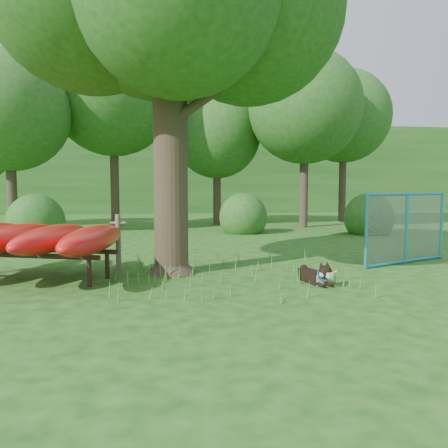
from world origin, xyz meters
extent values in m
plane|color=#16470E|center=(0.00, 0.00, 0.00)|extent=(80.00, 80.00, 0.00)
cylinder|color=#33281C|center=(-0.80, 1.58, 2.61)|extent=(0.84, 0.84, 5.23)
cone|color=#33281C|center=(-0.80, 1.58, 0.26)|extent=(1.26, 1.26, 0.52)
sphere|color=#1A4A15|center=(0.78, 1.73, 5.23)|extent=(3.77, 3.77, 3.77)
cylinder|color=#33281C|center=(-0.20, 1.39, 3.35)|extent=(1.49, 0.25, 1.11)
cylinder|color=#33281C|center=(-1.24, 1.93, 3.77)|extent=(0.95, 1.02, 1.07)
cylinder|color=brown|center=(-1.87, 1.98, 0.58)|extent=(0.11, 0.11, 1.16)
cylinder|color=brown|center=(-1.87, 1.98, 0.98)|extent=(0.31, 0.07, 0.06)
cylinder|color=black|center=(-2.22, 0.54, 0.24)|extent=(0.10, 0.10, 0.49)
cylinder|color=black|center=(-2.00, 1.19, 0.24)|extent=(0.10, 0.10, 0.49)
cube|color=black|center=(-3.42, 0.94, 0.51)|extent=(2.80, 1.01, 0.08)
cube|color=black|center=(-3.20, 1.59, 0.51)|extent=(2.80, 1.01, 0.08)
ellipsoid|color=red|center=(-3.68, 1.39, 0.78)|extent=(1.30, 3.01, 0.47)
ellipsoid|color=red|center=(-2.94, 1.14, 0.78)|extent=(1.21, 3.01, 0.47)
ellipsoid|color=red|center=(-2.20, 0.89, 0.78)|extent=(1.11, 3.00, 0.47)
cube|color=black|center=(1.68, 0.38, 0.11)|extent=(0.37, 0.65, 0.21)
cube|color=silver|center=(1.74, 0.13, 0.10)|extent=(0.22, 0.16, 0.19)
sphere|color=black|center=(1.78, -0.03, 0.26)|extent=(0.23, 0.23, 0.23)
cube|color=silver|center=(1.80, -0.13, 0.23)|extent=(0.11, 0.14, 0.08)
sphere|color=silver|center=(1.71, -0.06, 0.23)|extent=(0.11, 0.11, 0.11)
sphere|color=silver|center=(1.85, -0.03, 0.23)|extent=(0.11, 0.11, 0.11)
cone|color=black|center=(1.71, -0.01, 0.39)|extent=(0.08, 0.10, 0.11)
cone|color=black|center=(1.83, 0.02, 0.39)|extent=(0.11, 0.12, 0.11)
cylinder|color=black|center=(1.69, -0.02, 0.04)|extent=(0.12, 0.27, 0.06)
cylinder|color=black|center=(1.85, 0.02, 0.04)|extent=(0.12, 0.27, 0.06)
sphere|color=black|center=(1.64, 0.72, 0.19)|extent=(0.14, 0.14, 0.14)
torus|color=blue|center=(1.76, 0.04, 0.21)|extent=(0.23, 0.11, 0.22)
cylinder|color=teal|center=(3.22, 1.45, 0.80)|extent=(0.09, 0.09, 1.59)
cylinder|color=teal|center=(4.43, 1.98, 0.80)|extent=(0.09, 0.09, 1.59)
cylinder|color=teal|center=(5.64, 2.52, 0.80)|extent=(0.09, 0.09, 1.59)
cylinder|color=teal|center=(4.43, 1.98, 1.55)|extent=(2.45, 1.13, 0.06)
cylinder|color=teal|center=(4.43, 1.98, 0.04)|extent=(2.45, 1.13, 0.06)
plane|color=gray|center=(4.43, 1.98, 0.80)|extent=(2.42, 1.07, 2.65)
cylinder|color=#418A2D|center=(2.05, 0.20, 0.10)|extent=(0.02, 0.02, 0.20)
sphere|color=yellow|center=(2.05, 0.20, 0.20)|extent=(0.04, 0.04, 0.04)
sphere|color=yellow|center=(2.08, 0.23, 0.21)|extent=(0.04, 0.04, 0.04)
sphere|color=yellow|center=(2.01, 0.22, 0.19)|extent=(0.04, 0.04, 0.04)
sphere|color=yellow|center=(2.08, 0.18, 0.20)|extent=(0.04, 0.04, 0.04)
sphere|color=yellow|center=(2.03, 0.18, 0.21)|extent=(0.04, 0.04, 0.04)
cylinder|color=#33281C|center=(-6.50, 10.00, 2.10)|extent=(0.36, 0.36, 4.20)
sphere|color=#1F521A|center=(-6.50, 10.00, 4.50)|extent=(4.40, 4.40, 4.40)
cylinder|color=#33281C|center=(-3.00, 12.00, 2.62)|extent=(0.36, 0.36, 5.25)
sphere|color=#1F521A|center=(-3.00, 12.00, 5.62)|extent=(5.20, 5.20, 5.20)
cylinder|color=#33281C|center=(1.50, 13.00, 1.92)|extent=(0.36, 0.36, 3.85)
sphere|color=#1F521A|center=(1.50, 13.00, 4.12)|extent=(4.00, 4.00, 4.00)
cylinder|color=#33281C|center=(5.00, 11.00, 2.38)|extent=(0.36, 0.36, 4.76)
sphere|color=#1F521A|center=(5.00, 11.00, 5.10)|extent=(4.80, 4.80, 4.80)
cylinder|color=#33281C|center=(8.00, 14.00, 2.45)|extent=(0.36, 0.36, 4.90)
sphere|color=#1F521A|center=(8.00, 14.00, 5.25)|extent=(4.60, 4.60, 4.60)
sphere|color=#1F521A|center=(-5.00, 7.50, 0.00)|extent=(1.80, 1.80, 1.80)
sphere|color=#1F521A|center=(6.50, 8.00, 0.00)|extent=(1.80, 1.80, 1.80)
sphere|color=#1F521A|center=(2.00, 9.00, 0.00)|extent=(1.80, 1.80, 1.80)
cube|color=#1F521A|center=(0.00, 28.00, 3.00)|extent=(80.00, 12.00, 6.00)
camera|label=1|loc=(-0.94, -7.07, 1.69)|focal=35.00mm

